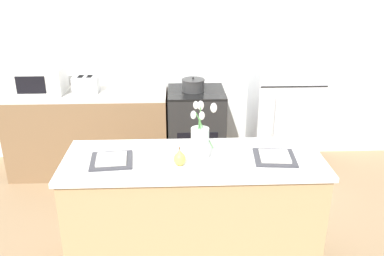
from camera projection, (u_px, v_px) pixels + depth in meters
back_wall at (186, 42)px, 4.50m from camera, size 5.20×0.08×2.70m
kitchen_island at (193, 213)px, 2.98m from camera, size 1.80×0.66×0.91m
back_counter at (90, 132)px, 4.42m from camera, size 1.68×0.60×0.91m
stove_range at (196, 131)px, 4.47m from camera, size 0.60×0.61×0.91m
refrigerator at (284, 96)px, 4.36m from camera, size 0.68×0.67×1.67m
flower_vase at (200, 140)px, 2.74m from camera, size 0.17×0.17×0.43m
pear_figurine at (180, 158)px, 2.68m from camera, size 0.08×0.08×0.13m
plate_setting_left at (111, 160)px, 2.75m from camera, size 0.31×0.31×0.02m
plate_setting_right at (275, 157)px, 2.80m from camera, size 0.31×0.31×0.02m
toaster at (86, 84)px, 4.22m from camera, size 0.28×0.18×0.17m
cooking_pot at (193, 85)px, 4.27m from camera, size 0.24×0.24×0.15m
microwave at (41, 80)px, 4.18m from camera, size 0.48×0.37×0.27m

